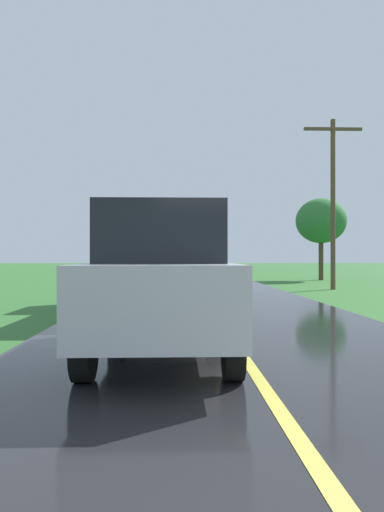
{
  "coord_description": "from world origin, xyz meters",
  "views": [
    {
      "loc": [
        -0.85,
        -0.9,
        1.37
      ],
      "look_at": [
        -0.38,
        14.49,
        1.4
      ],
      "focal_mm": 32.36,
      "sensor_mm": 36.0,
      "label": 1
    }
  ],
  "objects_px": {
    "following_car": "(163,280)",
    "utility_pole_roadside": "(333,196)",
    "banana_truck_near": "(171,253)",
    "banana_truck_far": "(185,255)",
    "roadside_tree_near_left": "(321,221)"
  },
  "relations": [
    {
      "from": "following_car",
      "to": "utility_pole_roadside",
      "type": "bearing_deg",
      "value": 62.92
    },
    {
      "from": "banana_truck_far",
      "to": "banana_truck_near",
      "type": "bearing_deg",
      "value": -93.26
    },
    {
      "from": "banana_truck_far",
      "to": "following_car",
      "type": "distance_m",
      "value": 16.4
    },
    {
      "from": "banana_truck_near",
      "to": "roadside_tree_near_left",
      "type": "distance_m",
      "value": 16.59
    },
    {
      "from": "banana_truck_far",
      "to": "following_car",
      "type": "relative_size",
      "value": 1.42
    },
    {
      "from": "banana_truck_far",
      "to": "utility_pole_roadside",
      "type": "height_order",
      "value": "utility_pole_roadside"
    },
    {
      "from": "banana_truck_near",
      "to": "roadside_tree_near_left",
      "type": "bearing_deg",
      "value": 58.4
    },
    {
      "from": "banana_truck_far",
      "to": "utility_pole_roadside",
      "type": "xyz_separation_m",
      "value": [
        6.17,
        -3.23,
        2.45
      ]
    },
    {
      "from": "banana_truck_far",
      "to": "roadside_tree_near_left",
      "type": "distance_m",
      "value": 9.47
    },
    {
      "from": "utility_pole_roadside",
      "to": "following_car",
      "type": "distance_m",
      "value": 15.04
    },
    {
      "from": "banana_truck_near",
      "to": "following_car",
      "type": "height_order",
      "value": "banana_truck_near"
    },
    {
      "from": "utility_pole_roadside",
      "to": "following_car",
      "type": "height_order",
      "value": "utility_pole_roadside"
    },
    {
      "from": "banana_truck_near",
      "to": "following_car",
      "type": "bearing_deg",
      "value": -90.11
    },
    {
      "from": "banana_truck_near",
      "to": "banana_truck_far",
      "type": "distance_m",
      "value": 9.55
    },
    {
      "from": "roadside_tree_near_left",
      "to": "banana_truck_far",
      "type": "bearing_deg",
      "value": -150.9
    }
  ]
}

